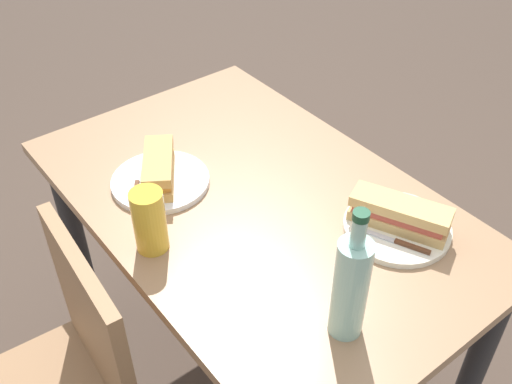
{
  "coord_description": "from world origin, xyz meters",
  "views": [
    {
      "loc": [
        -0.88,
        0.68,
        1.71
      ],
      "look_at": [
        0.0,
        0.0,
        0.78
      ],
      "focal_mm": 42.02,
      "sensor_mm": 36.0,
      "label": 1
    }
  ],
  "objects": [
    {
      "name": "plate_far",
      "position": [
        -0.29,
        -0.18,
        0.77
      ],
      "size": [
        0.24,
        0.24,
        0.01
      ],
      "primitive_type": "cylinder",
      "color": "silver",
      "rests_on": "dining_table"
    },
    {
      "name": "knife_near",
      "position": [
        0.21,
        0.21,
        0.78
      ],
      "size": [
        0.15,
        0.11,
        0.01
      ],
      "color": "silver",
      "rests_on": "plate_near"
    },
    {
      "name": "baguette_sandwich_near",
      "position": [
        0.19,
        0.15,
        0.81
      ],
      "size": [
        0.2,
        0.16,
        0.07
      ],
      "color": "tan",
      "rests_on": "plate_near"
    },
    {
      "name": "ground_plane",
      "position": [
        0.0,
        0.0,
        0.0
      ],
      "size": [
        8.0,
        8.0,
        0.0
      ],
      "primitive_type": "plane",
      "color": "#47382D"
    },
    {
      "name": "beer_glass",
      "position": [
        0.01,
        0.28,
        0.84
      ],
      "size": [
        0.07,
        0.07,
        0.15
      ],
      "primitive_type": "cylinder",
      "color": "gold",
      "rests_on": "dining_table"
    },
    {
      "name": "knife_far",
      "position": [
        -0.32,
        -0.14,
        0.78
      ],
      "size": [
        0.17,
        0.08,
        0.01
      ],
      "color": "silver",
      "rests_on": "plate_far"
    },
    {
      "name": "baguette_sandwich_far",
      "position": [
        -0.29,
        -0.18,
        0.81
      ],
      "size": [
        0.23,
        0.16,
        0.07
      ],
      "color": "tan",
      "rests_on": "plate_far"
    },
    {
      "name": "plate_near",
      "position": [
        0.19,
        0.15,
        0.77
      ],
      "size": [
        0.24,
        0.24,
        0.01
      ],
      "primitive_type": "cylinder",
      "color": "white",
      "rests_on": "dining_table"
    },
    {
      "name": "dining_table",
      "position": [
        0.0,
        0.0,
        0.64
      ],
      "size": [
        1.16,
        0.73,
        0.76
      ],
      "color": "#997251",
      "rests_on": "ground"
    },
    {
      "name": "water_bottle",
      "position": [
        -0.41,
        0.1,
        0.89
      ],
      "size": [
        0.07,
        0.07,
        0.3
      ],
      "color": "#99C6B7",
      "rests_on": "dining_table"
    }
  ]
}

